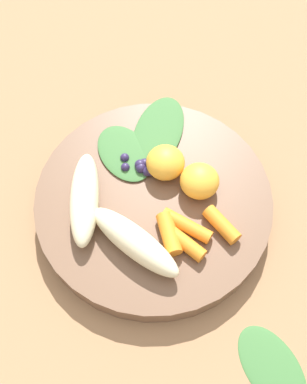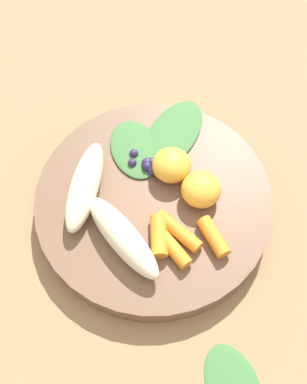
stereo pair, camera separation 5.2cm
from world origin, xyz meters
TOP-DOWN VIEW (x-y plane):
  - ground_plane at (0.00, 0.00)m, footprint 2.40×2.40m
  - bowl at (0.00, 0.00)m, footprint 0.28×0.28m
  - banana_peeled_left at (0.02, -0.06)m, footprint 0.12×0.04m
  - banana_peeled_right at (-0.05, -0.06)m, footprint 0.10×0.11m
  - orange_segment_near at (-0.01, 0.04)m, footprint 0.05×0.05m
  - orange_segment_far at (0.04, 0.04)m, footprint 0.05×0.05m
  - carrot_front at (0.05, -0.03)m, footprint 0.05×0.04m
  - carrot_mid_left at (0.07, -0.03)m, footprint 0.05×0.02m
  - carrot_mid_right at (0.06, -0.01)m, footprint 0.06×0.02m
  - carrot_rear at (0.09, 0.01)m, footprint 0.05×0.03m
  - blueberry_pile at (-0.03, 0.02)m, footprint 0.05×0.04m
  - kale_leaf_left at (-0.05, 0.08)m, footprint 0.10×0.13m
  - kale_leaf_right at (-0.07, 0.03)m, footprint 0.11×0.09m
  - kale_leaf_stray at (0.21, -0.07)m, footprint 0.11×0.09m

SIDE VIEW (x-z plane):
  - ground_plane at x=0.00m, z-range 0.00..0.00m
  - kale_leaf_stray at x=0.21m, z-range 0.00..0.01m
  - bowl at x=0.00m, z-range 0.00..0.03m
  - kale_leaf_left at x=-0.05m, z-range 0.03..0.04m
  - kale_leaf_right at x=-0.07m, z-range 0.03..0.04m
  - blueberry_pile at x=-0.03m, z-range 0.03..0.04m
  - carrot_mid_right at x=0.06m, z-range 0.03..0.05m
  - carrot_mid_left at x=0.07m, z-range 0.03..0.05m
  - carrot_rear at x=0.09m, z-range 0.03..0.05m
  - carrot_front at x=0.05m, z-range 0.03..0.05m
  - banana_peeled_left at x=0.02m, z-range 0.03..0.06m
  - banana_peeled_right at x=-0.05m, z-range 0.03..0.06m
  - orange_segment_far at x=0.04m, z-range 0.03..0.07m
  - orange_segment_near at x=-0.01m, z-range 0.03..0.07m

